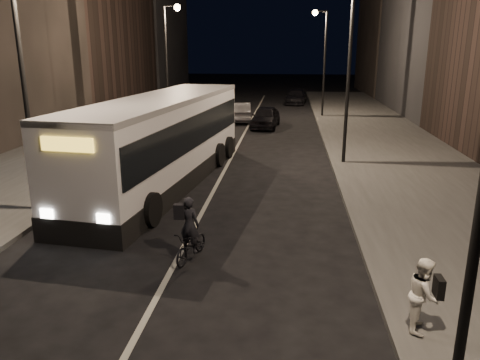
% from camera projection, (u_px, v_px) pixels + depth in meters
% --- Properties ---
extents(ground, '(180.00, 180.00, 0.00)m').
position_uv_depth(ground, '(169.00, 274.00, 11.82)').
color(ground, black).
rests_on(ground, ground).
extents(sidewalk_right, '(7.00, 70.00, 0.16)m').
position_uv_depth(sidewalk_right, '(395.00, 156.00, 24.34)').
color(sidewalk_right, '#393A37').
rests_on(sidewalk_right, ground).
extents(sidewalk_left, '(7.00, 70.00, 0.16)m').
position_uv_depth(sidewalk_left, '(82.00, 148.00, 26.03)').
color(sidewalk_left, '#393A37').
rests_on(sidewalk_left, ground).
extents(streetlight_right_mid, '(1.20, 0.44, 8.12)m').
position_uv_depth(streetlight_right_mid, '(344.00, 51.00, 21.29)').
color(streetlight_right_mid, black).
rests_on(streetlight_right_mid, sidewalk_right).
extents(streetlight_right_far, '(1.20, 0.44, 8.12)m').
position_uv_depth(streetlight_right_far, '(322.00, 49.00, 36.59)').
color(streetlight_right_far, black).
rests_on(streetlight_right_far, sidewalk_right).
extents(streetlight_left_near, '(1.20, 0.44, 8.12)m').
position_uv_depth(streetlight_left_near, '(28.00, 53.00, 14.70)').
color(streetlight_left_near, black).
rests_on(streetlight_left_near, sidewalk_left).
extents(streetlight_left_far, '(1.20, 0.44, 8.12)m').
position_uv_depth(streetlight_left_far, '(170.00, 49.00, 31.92)').
color(streetlight_left_far, black).
rests_on(streetlight_left_far, sidewalk_left).
extents(city_bus, '(4.44, 13.59, 3.60)m').
position_uv_depth(city_bus, '(163.00, 137.00, 19.15)').
color(city_bus, white).
rests_on(city_bus, ground).
extents(cyclist_on_bicycle, '(0.97, 1.68, 1.84)m').
position_uv_depth(cyclist_on_bicycle, '(191.00, 239.00, 12.43)').
color(cyclist_on_bicycle, black).
rests_on(cyclist_on_bicycle, ground).
extents(pedestrian_woman, '(0.74, 0.86, 1.51)m').
position_uv_depth(pedestrian_woman, '(424.00, 294.00, 9.06)').
color(pedestrian_woman, white).
rests_on(pedestrian_woman, sidewalk_right).
extents(car_near, '(2.15, 4.54, 1.50)m').
position_uv_depth(car_near, '(265.00, 117.00, 33.04)').
color(car_near, black).
rests_on(car_near, ground).
extents(car_mid, '(2.01, 4.58, 1.46)m').
position_uv_depth(car_mid, '(240.00, 112.00, 35.76)').
color(car_mid, '#3B3B3D').
rests_on(car_mid, ground).
extents(car_far, '(2.42, 4.95, 1.39)m').
position_uv_depth(car_far, '(296.00, 97.00, 46.88)').
color(car_far, black).
rests_on(car_far, ground).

